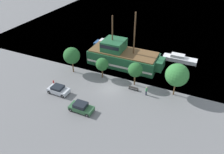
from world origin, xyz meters
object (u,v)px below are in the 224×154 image
moored_boat_outer (179,59)px  fire_hydrant (53,82)px  pirate_ship (123,56)px  parked_car_curb_mid (58,90)px  pedestrian_walking_near (146,91)px  bench_promenade_east (133,88)px  parked_car_curb_front (81,107)px  moored_boat_dockside (106,44)px

moored_boat_outer → fire_hydrant: (-20.17, -18.98, -0.18)m
pirate_ship → parked_car_curb_mid: 15.74m
moored_boat_outer → pedestrian_walking_near: bearing=-101.7°
pedestrian_walking_near → fire_hydrant: bearing=-167.0°
pedestrian_walking_near → pirate_ship: bearing=133.5°
fire_hydrant → bench_promenade_east: bearing=16.8°
parked_car_curb_front → moored_boat_dockside: bearing=106.2°
parked_car_curb_mid → moored_boat_outer: bearing=50.1°
moored_boat_dockside → pedestrian_walking_near: (14.95, -14.77, 0.18)m
parked_car_curb_front → fire_hydrant: parked_car_curb_front is taller
moored_boat_dockside → bench_promenade_east: (12.43, -14.33, -0.26)m
parked_car_curb_mid → bench_promenade_east: 13.49m
pirate_ship → bench_promenade_east: bearing=-55.7°
fire_hydrant → bench_promenade_east: (14.54, 4.39, 0.03)m
pirate_ship → moored_boat_outer: 12.97m
parked_car_curb_mid → parked_car_curb_front: bearing=-21.1°
parked_car_curb_mid → fire_hydrant: (-2.66, 1.99, -0.32)m
moored_boat_dockside → moored_boat_outer: (18.06, 0.26, -0.11)m
moored_boat_outer → parked_car_curb_mid: moored_boat_outer is taller
fire_hydrant → parked_car_curb_mid: bearing=-36.8°
parked_car_curb_mid → bench_promenade_east: size_ratio=2.11×
moored_boat_dockside → moored_boat_outer: moored_boat_dockside is taller
pirate_ship → parked_car_curb_front: size_ratio=4.07×
fire_hydrant → pedestrian_walking_near: 17.52m
bench_promenade_east → pedestrian_walking_near: size_ratio=1.04×
pirate_ship → pedestrian_walking_near: pirate_ship is taller
parked_car_curb_front → bench_promenade_east: size_ratio=2.19×
moored_boat_outer → parked_car_curb_front: 25.97m
moored_boat_dockside → fire_hydrant: (-2.11, -18.72, -0.29)m
parked_car_curb_front → pedestrian_walking_near: (8.27, 8.31, 0.15)m
fire_hydrant → moored_boat_dockside: bearing=83.6°
moored_boat_outer → pirate_ship: bearing=-148.7°
moored_boat_outer → parked_car_curb_mid: 27.33m
moored_boat_dockside → fire_hydrant: moored_boat_dockside is taller
parked_car_curb_mid → pedestrian_walking_near: pedestrian_walking_near is taller
parked_car_curb_mid → bench_promenade_east: parked_car_curb_mid is taller
parked_car_curb_front → pedestrian_walking_near: size_ratio=2.26×
pirate_ship → pedestrian_walking_near: size_ratio=9.23×
pirate_ship → fire_hydrant: 15.41m
pirate_ship → moored_boat_outer: pirate_ship is taller
moored_boat_outer → pedestrian_walking_near: 15.35m
moored_boat_outer → moored_boat_dockside: bearing=-179.2°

